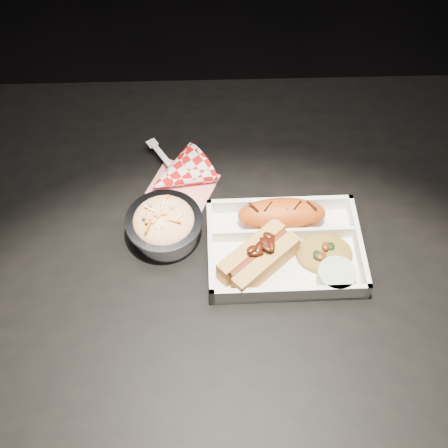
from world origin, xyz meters
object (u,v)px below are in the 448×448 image
(food_tray, at_px, (284,249))
(foil_coleslaw_cup, at_px, (164,224))
(hotdog, at_px, (259,257))
(fried_pastry, at_px, (282,214))
(dining_table, at_px, (239,265))
(napkin_fork, at_px, (177,175))

(food_tray, xyz_separation_m, foil_coleslaw_cup, (-0.20, 0.04, 0.02))
(food_tray, xyz_separation_m, hotdog, (-0.04, -0.03, 0.02))
(fried_pastry, height_order, foil_coleslaw_cup, foil_coleslaw_cup)
(food_tray, bearing_deg, dining_table, 154.53)
(napkin_fork, bearing_deg, foil_coleslaw_cup, -41.22)
(food_tray, height_order, hotdog, hotdog)
(food_tray, height_order, napkin_fork, napkin_fork)
(dining_table, xyz_separation_m, foil_coleslaw_cup, (-0.13, 0.01, 0.12))
(napkin_fork, bearing_deg, fried_pastry, 27.47)
(foil_coleslaw_cup, distance_m, napkin_fork, 0.12)
(fried_pastry, xyz_separation_m, hotdog, (-0.04, -0.08, 0.00))
(dining_table, bearing_deg, fried_pastry, 17.89)
(foil_coleslaw_cup, xyz_separation_m, napkin_fork, (0.02, 0.12, -0.02))
(fried_pastry, relative_size, napkin_fork, 0.92)
(foil_coleslaw_cup, bearing_deg, fried_pastry, 4.00)
(food_tray, relative_size, foil_coleslaw_cup, 1.99)
(fried_pastry, bearing_deg, dining_table, -162.11)
(dining_table, relative_size, napkin_fork, 7.42)
(food_tray, distance_m, hotdog, 0.06)
(dining_table, height_order, hotdog, hotdog)
(fried_pastry, height_order, napkin_fork, napkin_fork)
(dining_table, bearing_deg, foil_coleslaw_cup, 175.98)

